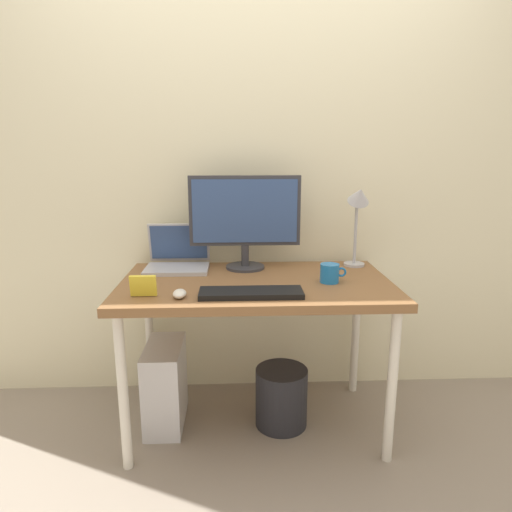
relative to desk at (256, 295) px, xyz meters
name	(u,v)px	position (x,y,z in m)	size (l,w,h in m)	color
ground_plane	(256,423)	(0.00, 0.00, -0.69)	(6.00, 6.00, 0.00)	gray
back_wall	(253,162)	(0.00, 0.42, 0.61)	(4.40, 0.04, 2.60)	beige
desk	(256,295)	(0.00, 0.00, 0.00)	(1.27, 0.73, 0.76)	brown
monitor	(245,216)	(-0.05, 0.23, 0.34)	(0.57, 0.20, 0.48)	#333338
laptop	(178,257)	(-0.40, 0.25, 0.13)	(0.32, 0.27, 0.23)	#B2B2B7
desk_lamp	(358,208)	(0.54, 0.23, 0.38)	(0.11, 0.16, 0.44)	#B2B2B7
keyboard	(251,293)	(-0.03, -0.22, 0.08)	(0.44, 0.14, 0.02)	black
mouse	(180,294)	(-0.33, -0.24, 0.09)	(0.06, 0.09, 0.03)	silver
coffee_mug	(330,273)	(0.34, -0.04, 0.11)	(0.12, 0.09, 0.09)	#1E72BF
photo_frame	(143,286)	(-0.48, -0.22, 0.12)	(0.11, 0.02, 0.09)	yellow
computer_tower	(165,385)	(-0.46, 0.03, -0.48)	(0.18, 0.36, 0.42)	silver
wastebasket	(281,397)	(0.13, -0.01, -0.54)	(0.26, 0.26, 0.30)	#232328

